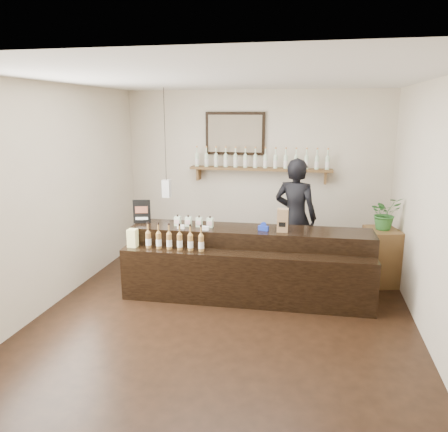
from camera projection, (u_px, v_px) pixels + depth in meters
name	position (u px, v px, depth m)	size (l,w,h in m)	color
ground	(227.00, 312.00, 5.46)	(5.00, 5.00, 0.00)	black
room_shell	(227.00, 177.00, 5.07)	(5.00, 5.00, 5.00)	beige
back_wall_decor	(246.00, 154.00, 7.34)	(2.66, 0.96, 1.69)	brown
counter	(248.00, 265.00, 5.88)	(3.27, 0.95, 1.06)	black
promo_sign	(142.00, 212.00, 6.11)	(0.24, 0.08, 0.34)	black
paper_bag	(283.00, 220.00, 5.68)	(0.14, 0.11, 0.31)	#966A48
tape_dispenser	(263.00, 227.00, 5.77)	(0.14, 0.08, 0.11)	#1831AD
side_cabinet	(381.00, 256.00, 6.30)	(0.54, 0.65, 0.81)	brown
potted_plant	(385.00, 213.00, 6.15)	(0.42, 0.37, 0.47)	#2D6829
shopkeeper	(295.00, 210.00, 6.56)	(0.73, 0.48, 2.02)	black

